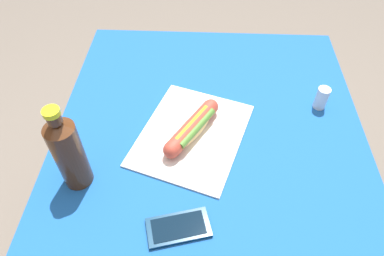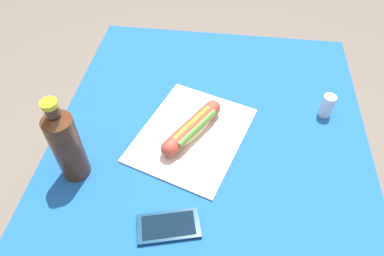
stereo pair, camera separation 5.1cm
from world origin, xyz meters
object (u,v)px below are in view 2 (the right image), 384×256
object	(u,v)px
soda_bottle	(66,144)
salt_shaker	(327,106)
hot_dog	(192,128)
cell_phone	(169,226)

from	to	relation	value
soda_bottle	salt_shaker	bearing A→B (deg)	113.85
hot_dog	cell_phone	world-z (taller)	hot_dog
hot_dog	cell_phone	bearing A→B (deg)	-3.82
soda_bottle	salt_shaker	size ratio (longest dim) A/B	3.55
hot_dog	soda_bottle	distance (m)	0.32
cell_phone	salt_shaker	world-z (taller)	salt_shaker
hot_dog	salt_shaker	xyz separation A→B (m)	(-0.13, 0.37, 0.00)
hot_dog	soda_bottle	world-z (taller)	soda_bottle
cell_phone	salt_shaker	bearing A→B (deg)	136.26
cell_phone	hot_dog	bearing A→B (deg)	176.18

